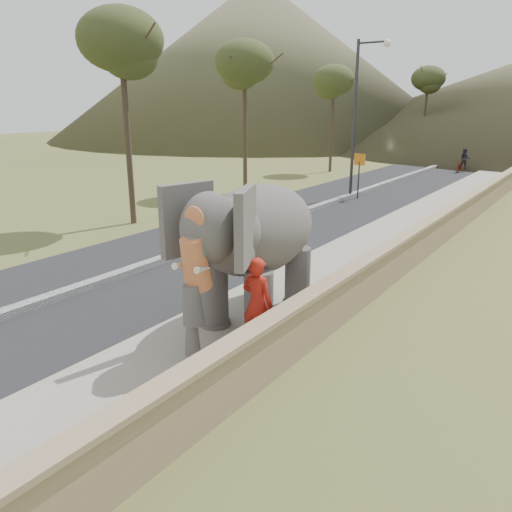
{
  "coord_description": "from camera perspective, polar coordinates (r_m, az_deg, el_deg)",
  "views": [
    {
      "loc": [
        6.16,
        -9.06,
        4.88
      ],
      "look_at": [
        0.2,
        -0.49,
        1.7
      ],
      "focal_mm": 35.0,
      "sensor_mm": 36.0,
      "label": 1
    }
  ],
  "objects": [
    {
      "name": "ground",
      "position": [
        12.0,
        0.56,
        -7.06
      ],
      "size": [
        160.0,
        160.0,
        0.0
      ],
      "primitive_type": "plane",
      "color": "olive",
      "rests_on": "ground"
    },
    {
      "name": "road",
      "position": [
        22.62,
        4.38,
        4.48
      ],
      "size": [
        7.0,
        120.0,
        0.03
      ],
      "primitive_type": "cube",
      "color": "black",
      "rests_on": "ground"
    },
    {
      "name": "median",
      "position": [
        22.6,
        4.39,
        4.72
      ],
      "size": [
        0.35,
        120.0,
        0.22
      ],
      "primitive_type": "cube",
      "color": "black",
      "rests_on": "ground"
    },
    {
      "name": "walkway",
      "position": [
        20.6,
        16.45,
        2.76
      ],
      "size": [
        3.0,
        120.0,
        0.15
      ],
      "primitive_type": "cube",
      "color": "#9E9687",
      "rests_on": "ground"
    },
    {
      "name": "parapet",
      "position": [
        20.06,
        21.01,
        3.35
      ],
      "size": [
        0.3,
        120.0,
        1.1
      ],
      "primitive_type": "cube",
      "color": "tan",
      "rests_on": "ground"
    },
    {
      "name": "lamppost",
      "position": [
        27.27,
        11.87,
        16.6
      ],
      "size": [
        1.76,
        0.36,
        8.0
      ],
      "color": "#28292D",
      "rests_on": "ground"
    },
    {
      "name": "signboard",
      "position": [
        27.25,
        11.71,
        9.79
      ],
      "size": [
        0.6,
        0.08,
        2.4
      ],
      "color": "#2D2D33",
      "rests_on": "ground"
    },
    {
      "name": "hill_left",
      "position": [
        78.05,
        0.26,
        21.46
      ],
      "size": [
        60.0,
        60.0,
        22.0
      ],
      "primitive_type": "cone",
      "color": "brown",
      "rests_on": "ground"
    },
    {
      "name": "elephant_and_man",
      "position": [
        11.27,
        0.24,
        0.79
      ],
      "size": [
        2.68,
        4.65,
        3.21
      ],
      "color": "#605B57",
      "rests_on": "ground"
    },
    {
      "name": "motorcyclist",
      "position": [
        40.71,
        22.46,
        9.78
      ],
      "size": [
        1.03,
        1.73,
        1.77
      ],
      "color": "maroon",
      "rests_on": "ground"
    },
    {
      "name": "trees",
      "position": [
        36.66,
        25.78,
        14.06
      ],
      "size": [
        48.18,
        43.14,
        8.87
      ],
      "color": "#473828",
      "rests_on": "ground"
    }
  ]
}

